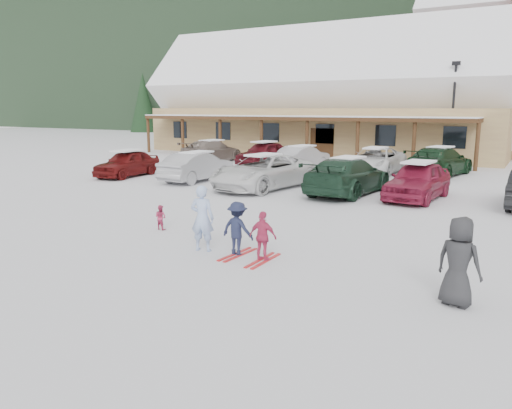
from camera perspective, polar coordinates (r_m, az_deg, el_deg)
The scene contains 23 objects.
ground at distance 13.37m, azimuth -3.28°, elevation -4.79°, with size 160.00×160.00×0.00m, color white.
forested_hillside at distance 97.20m, azimuth 27.22°, elevation 18.92°, with size 300.00×70.00×38.00m, color black.
day_lodge at distance 41.90m, azimuth 7.76°, elevation 11.31°, with size 29.12×12.50×10.38m.
lamp_post at distance 34.66m, azimuth 21.60°, elevation 10.27°, with size 0.50×0.25×6.50m.
conifer_0 at distance 52.53m, azimuth -9.12°, elevation 13.09°, with size 4.40×4.40×10.20m.
conifer_2 at distance 64.56m, azimuth -5.05°, elevation 13.78°, with size 5.28×5.28×12.24m.
adult_skier at distance 12.82m, azimuth -6.16°, elevation -1.57°, with size 0.63×0.41×1.72m, color #A3BCEB.
toddler_red at distance 15.36m, azimuth -10.85°, elevation -1.44°, with size 0.37×0.29×0.76m, color #B8335B.
child_navy at distance 12.41m, azimuth -2.13°, elevation -2.78°, with size 0.88×0.51×1.36m, color #1A1F39.
skis_child_navy at distance 12.58m, azimuth -2.11°, elevation -5.72°, with size 0.20×1.40×0.03m, color red.
child_magenta at distance 11.93m, azimuth 0.80°, elevation -3.68°, with size 0.72×0.30×1.22m, color #C6335E.
skis_child_magenta at distance 12.10m, azimuth 0.79°, elevation -6.41°, with size 0.20×1.40×0.03m, color red.
bystander_dark at distance 9.96m, azimuth 22.17°, elevation -6.07°, with size 0.83×0.54×1.70m, color #27282A.
parked_car_0 at distance 27.71m, azimuth -14.51°, elevation 4.57°, with size 1.66×4.12×1.41m, color maroon.
parked_car_1 at distance 25.30m, azimuth -6.75°, elevation 4.33°, with size 1.55×4.45×1.46m, color #A4A4A8.
parked_car_2 at distance 22.73m, azimuth 0.84°, elevation 3.77°, with size 2.58×5.59×1.55m, color white.
parked_car_3 at distance 21.63m, azimuth 10.45°, elevation 3.24°, with size 2.20×5.41×1.57m, color #1B3927.
parked_car_4 at distance 21.08m, azimuth 18.00°, elevation 2.61°, with size 1.79×4.46×1.52m, color maroon.
parked_car_7 at distance 34.44m, azimuth -5.06°, elevation 6.11°, with size 2.06×5.06×1.47m, color gray.
parked_car_8 at distance 32.41m, azimuth 0.92°, elevation 5.88°, with size 1.77×4.41×1.50m, color maroon.
parked_car_9 at distance 30.33m, azimuth 5.30°, elevation 5.39°, with size 1.48×4.24×1.40m, color #A3A2A8.
parked_car_10 at distance 28.60m, azimuth 13.45°, elevation 4.87°, with size 2.43×5.28×1.47m, color white.
parked_car_11 at distance 28.88m, azimuth 20.24°, elevation 4.65°, with size 2.20×5.40×1.57m, color #13331B.
Camera 1 is at (7.13, -10.71, 3.63)m, focal length 35.00 mm.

